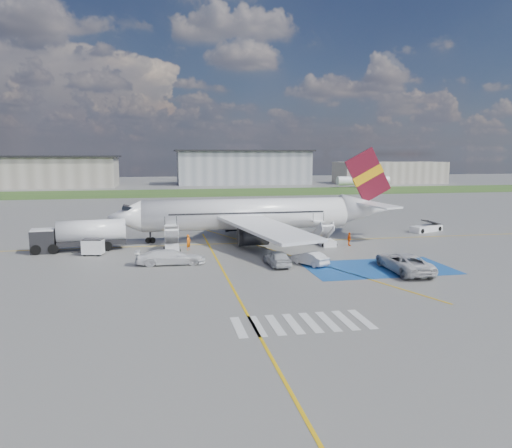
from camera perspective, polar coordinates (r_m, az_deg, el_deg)
The scene contains 23 objects.
ground at distance 50.70m, azimuth 1.52°, elevation -4.53°, with size 400.00×400.00×0.00m, color #60605E.
grass_strip at distance 144.13m, azimuth -6.71°, elevation 3.58°, with size 400.00×30.00×0.01m, color #2D4C1E.
taxiway_line_main at distance 62.24m, azimuth -0.88°, elevation -2.17°, with size 120.00×0.20×0.01m, color gold.
taxiway_line_cross at distance 40.27m, azimuth -2.38°, elevation -7.85°, with size 0.20×60.00×0.01m, color gold.
taxiway_line_diag at distance 62.24m, azimuth -0.88°, elevation -2.17°, with size 0.20×60.00×0.01m, color gold.
staging_box at distance 50.15m, azimuth 13.80°, elevation -4.90°, with size 14.00×8.00×0.01m, color #17498F.
crosswalk at distance 33.46m, azimuth 5.27°, elevation -11.22°, with size 9.00×4.00×0.01m.
terminal_west at distance 183.81m, azimuth -25.05°, elevation 5.39°, with size 60.00×22.00×10.00m, color gray.
terminal_centre at distance 185.93m, azimuth -1.49°, elevation 6.46°, with size 48.00×18.00×12.00m, color gray.
terminal_east at distance 196.18m, azimuth 14.99°, elevation 5.69°, with size 40.00×16.00×8.00m, color gray.
airliner at distance 63.95m, azimuth 0.13°, elevation 1.17°, with size 36.81×32.95×11.92m.
airstairs_fwd at distance 57.96m, azimuth -9.59°, elevation -2.42°, with size 1.90×5.20×3.60m.
airstairs_aft at distance 61.22m, azimuth 8.00°, elevation -1.83°, with size 1.90×5.20×3.60m.
fuel_tanker at distance 60.60m, azimuth -19.48°, elevation -1.51°, with size 10.50×4.03×3.50m.
gpu_cart at distance 57.43m, azimuth -18.13°, elevation -2.61°, with size 2.42×1.82×1.82m.
belt_loader at distance 75.40m, azimuth 18.89°, elevation -0.49°, with size 5.83×3.82×1.70m.
car_silver_a at distance 49.53m, azimuth 2.44°, elevation -3.90°, with size 1.86×4.62×1.58m, color #ABAEB2.
car_silver_b at distance 50.10m, azimuth 6.18°, elevation -3.93°, with size 1.44×4.13×1.36m, color silver.
van_white_a at distance 49.17m, azimuth 16.51°, elevation -3.84°, with size 2.93×6.36×2.39m, color silver.
van_white_b at distance 50.76m, azimuth -9.74°, elevation -3.46°, with size 2.10×5.17×2.02m, color silver.
crew_fwd at distance 58.03m, azimuth -7.72°, elevation -2.08°, with size 0.66×0.44×1.82m, color #DE600B.
crew_nose at distance 64.00m, azimuth -15.26°, elevation -1.46°, with size 0.77×0.60×1.58m, color #DE5D0B.
crew_aft at distance 61.24m, azimuth 10.61°, elevation -1.70°, with size 0.96×0.40×1.64m, color orange.
Camera 1 is at (-10.77, -48.30, 11.00)m, focal length 35.00 mm.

